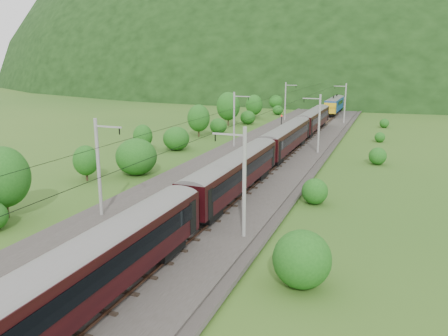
% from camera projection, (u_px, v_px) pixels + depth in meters
% --- Properties ---
extents(ground, '(600.00, 600.00, 0.00)m').
position_uv_depth(ground, '(168.00, 228.00, 33.99)').
color(ground, '#29541A').
rests_on(ground, ground).
extents(railbed, '(14.00, 220.00, 0.30)m').
position_uv_depth(railbed, '(217.00, 192.00, 43.01)').
color(railbed, '#38332D').
rests_on(railbed, ground).
extents(track_left, '(2.40, 220.00, 0.27)m').
position_uv_depth(track_left, '(195.00, 187.00, 43.80)').
color(track_left, brown).
rests_on(track_left, railbed).
extents(track_right, '(2.40, 220.00, 0.27)m').
position_uv_depth(track_right, '(240.00, 192.00, 42.11)').
color(track_right, brown).
rests_on(track_right, railbed).
extents(catenary_left, '(2.54, 192.28, 8.00)m').
position_uv_depth(catenary_left, '(235.00, 118.00, 64.03)').
color(catenary_left, gray).
rests_on(catenary_left, railbed).
extents(catenary_right, '(2.54, 192.28, 8.00)m').
position_uv_depth(catenary_right, '(319.00, 122.00, 59.72)').
color(catenary_right, gray).
rests_on(catenary_right, railbed).
extents(overhead_wires, '(4.83, 198.00, 0.03)m').
position_uv_depth(overhead_wires, '(216.00, 121.00, 41.35)').
color(overhead_wires, black).
rests_on(overhead_wires, ground).
extents(mountain_main, '(504.00, 360.00, 244.00)m').
position_uv_depth(mountain_main, '(369.00, 82.00, 269.28)').
color(mountain_main, black).
rests_on(mountain_main, ground).
extents(mountain_ridge, '(336.00, 280.00, 132.00)m').
position_uv_depth(mountain_ridge, '(215.00, 77.00, 347.73)').
color(mountain_ridge, black).
rests_on(mountain_ridge, ground).
extents(train, '(2.66, 149.23, 4.61)m').
position_uv_depth(train, '(233.00, 168.00, 39.78)').
color(train, black).
rests_on(train, ground).
extents(hazard_post_near, '(0.15, 0.15, 1.37)m').
position_uv_depth(hazard_post_near, '(290.00, 133.00, 72.76)').
color(hazard_post_near, red).
rests_on(hazard_post_near, railbed).
extents(hazard_post_far, '(0.17, 0.17, 1.61)m').
position_uv_depth(hazard_post_far, '(294.00, 132.00, 72.48)').
color(hazard_post_far, red).
rests_on(hazard_post_far, railbed).
extents(signal, '(0.27, 0.27, 2.41)m').
position_uv_depth(signal, '(281.00, 120.00, 82.82)').
color(signal, black).
rests_on(signal, railbed).
extents(vegetation_left, '(9.98, 143.50, 6.71)m').
position_uv_depth(vegetation_left, '(164.00, 135.00, 61.01)').
color(vegetation_left, '#1C5316').
rests_on(vegetation_left, ground).
extents(vegetation_right, '(6.93, 104.12, 3.04)m').
position_uv_depth(vegetation_right, '(305.00, 281.00, 23.14)').
color(vegetation_right, '#1C5316').
rests_on(vegetation_right, ground).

